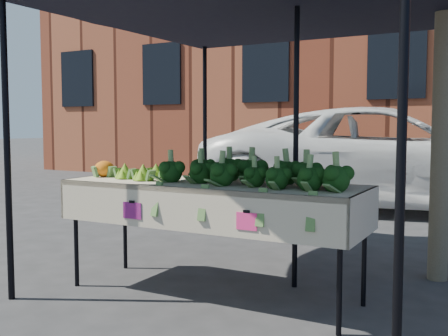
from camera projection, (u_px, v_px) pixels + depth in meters
ground at (241, 299)px, 4.16m from camera, size 90.00×90.00×0.00m
table at (212, 239)px, 4.21m from camera, size 2.41×0.84×0.90m
canopy at (261, 123)px, 4.60m from camera, size 3.16×3.16×2.74m
broccoli_heap at (254, 169)px, 4.01m from camera, size 1.52×0.55×0.24m
romanesco_cluster at (142, 168)px, 4.48m from camera, size 0.41×0.45×0.18m
cauliflower_pair at (104, 167)px, 4.63m from camera, size 0.18×0.18×0.16m
vehicle at (391, 24)px, 8.50m from camera, size 2.14×3.00×5.92m
building_left at (276, 24)px, 16.68m from camera, size 12.00×8.00×9.00m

